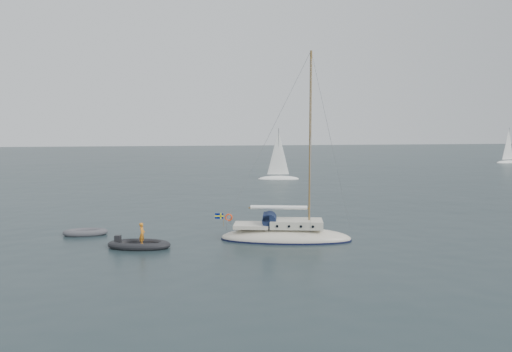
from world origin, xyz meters
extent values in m
plane|color=black|center=(0.00, 0.00, 0.00)|extent=(300.00, 300.00, 0.00)
ellipsoid|color=beige|center=(2.59, -0.61, 0.14)|extent=(8.36, 2.60, 1.39)
cube|color=beige|center=(3.24, -0.61, 1.10)|extent=(3.34, 1.76, 0.51)
cube|color=beige|center=(0.36, -0.61, 0.95)|extent=(2.23, 1.76, 0.23)
cylinder|color=#131D39|center=(1.52, -0.61, 1.35)|extent=(0.89, 1.53, 0.89)
cube|color=#131D39|center=(1.33, -0.61, 1.54)|extent=(0.42, 1.53, 0.37)
cylinder|color=brown|center=(4.07, -0.61, 6.41)|extent=(0.14, 0.14, 11.14)
cylinder|color=brown|center=(4.07, -0.61, 6.96)|extent=(0.05, 2.04, 0.05)
cylinder|color=brown|center=(2.12, -0.61, 2.09)|extent=(3.90, 0.09, 0.09)
cylinder|color=white|center=(2.12, -0.61, 2.14)|extent=(3.63, 0.26, 0.26)
cylinder|color=gray|center=(-1.13, -0.61, 1.35)|extent=(0.04, 2.04, 0.04)
torus|color=#FF4212|center=(-1.17, -0.06, 1.35)|extent=(0.50, 0.09, 0.50)
cylinder|color=brown|center=(-1.45, -0.61, 1.25)|extent=(0.03, 0.03, 0.84)
cube|color=#000F5F|center=(-1.73, -0.61, 1.53)|extent=(0.56, 0.02, 0.35)
cube|color=#FFF418|center=(-1.73, -0.61, 1.53)|extent=(0.58, 0.03, 0.08)
cube|color=#FFF418|center=(-1.63, -0.61, 1.53)|extent=(0.08, 0.03, 0.37)
cylinder|color=black|center=(2.03, 0.28, 1.10)|extent=(0.17, 0.06, 0.17)
cylinder|color=black|center=(2.03, -1.50, 1.10)|extent=(0.17, 0.06, 0.17)
cylinder|color=black|center=(2.77, 0.28, 1.10)|extent=(0.17, 0.06, 0.17)
cylinder|color=black|center=(2.77, -1.50, 1.10)|extent=(0.17, 0.06, 0.17)
cylinder|color=black|center=(3.51, 0.28, 1.10)|extent=(0.17, 0.06, 0.17)
cylinder|color=black|center=(3.51, -1.50, 1.10)|extent=(0.17, 0.06, 0.17)
cylinder|color=black|center=(4.26, 0.28, 1.10)|extent=(0.17, 0.06, 0.17)
cylinder|color=black|center=(4.26, -1.50, 1.10)|extent=(0.17, 0.06, 0.17)
cube|color=#535258|center=(-10.47, 2.98, 0.13)|extent=(1.79, 0.74, 0.11)
cube|color=black|center=(-6.61, -1.20, 0.14)|extent=(2.39, 1.00, 0.12)
cube|color=black|center=(-7.91, -1.20, 0.45)|extent=(0.35, 0.35, 0.60)
imported|color=orange|center=(-6.41, -1.20, 0.86)|extent=(0.34, 0.51, 1.36)
ellipsoid|color=white|center=(59.79, 57.37, 0.05)|extent=(5.55, 1.85, 0.92)
cylinder|color=gray|center=(59.79, 57.37, 3.70)|extent=(0.09, 0.09, 6.47)
cone|color=white|center=(59.75, 57.37, 3.70)|extent=(2.96, 2.96, 6.01)
ellipsoid|color=white|center=(9.32, 34.97, 0.05)|extent=(5.60, 1.87, 0.93)
cylinder|color=gray|center=(9.32, 34.97, 3.74)|extent=(0.09, 0.09, 6.54)
cone|color=white|center=(9.27, 34.97, 3.74)|extent=(2.99, 2.99, 6.07)
camera|label=1|loc=(-4.20, -31.45, 7.38)|focal=35.00mm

